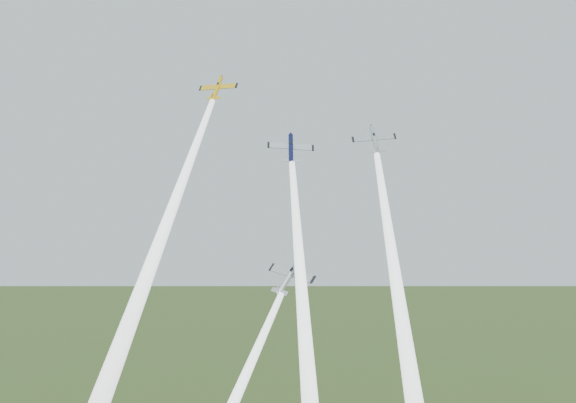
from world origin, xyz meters
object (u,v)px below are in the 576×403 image
at_px(plane_yellow, 217,88).
at_px(plane_silver_low, 289,276).
at_px(plane_silver_right, 375,139).
at_px(plane_navy, 291,148).

distance_m(plane_yellow, plane_silver_low, 37.07).
bearing_deg(plane_yellow, plane_silver_right, -7.39).
bearing_deg(plane_silver_low, plane_silver_right, 53.19).
distance_m(plane_navy, plane_silver_low, 20.64).
bearing_deg(plane_silver_right, plane_silver_low, -166.23).
relative_size(plane_navy, plane_silver_low, 0.92).
xyz_separation_m(plane_yellow, plane_silver_low, (15.71, -13.05, -30.94)).
distance_m(plane_yellow, plane_silver_right, 30.11).
relative_size(plane_silver_right, plane_silver_low, 0.85).
height_order(plane_yellow, plane_silver_low, plane_yellow).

